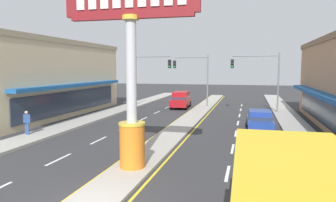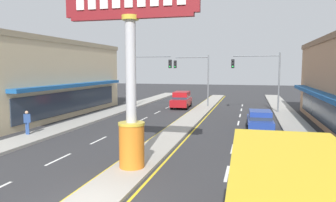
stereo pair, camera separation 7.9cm
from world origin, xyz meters
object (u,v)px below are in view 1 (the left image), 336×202
Objects in this scene: storefront_left at (38,78)px; traffic_light_right_side at (261,72)px; pedestrian_near_kerb at (27,121)px; suv_near_right_lane at (181,99)px; traffic_light_left_side at (145,72)px; traffic_light_median_far at (195,72)px; district_sign at (131,73)px; sedan_near_left_lane at (260,120)px.

storefront_left is 22.33m from traffic_light_right_side.
suv_near_right_lane is at bearing 69.38° from pedestrian_near_kerb.
traffic_light_left_side is 1.00× the size of traffic_light_median_far.
district_sign is 0.40× the size of storefront_left.
traffic_light_left_side is 15.64m from sedan_near_left_lane.
district_sign is 1.34× the size of traffic_light_median_far.
traffic_light_right_side is at bearing 45.46° from pedestrian_near_kerb.
traffic_light_left_side is at bearing -145.87° from suv_near_right_lane.
traffic_light_right_side is 1.43× the size of sedan_near_left_lane.
district_sign is 10.96m from pedestrian_near_kerb.
sedan_near_left_lane is at bearing 61.48° from district_sign.
traffic_light_right_side is 9.62m from suv_near_right_lane.
suv_near_right_lane is 2.91× the size of pedestrian_near_kerb.
traffic_light_median_far is at bearing 36.47° from storefront_left.
district_sign reaches higher than suv_near_right_lane.
traffic_light_right_side is 22.37m from pedestrian_near_kerb.
traffic_light_median_far reaches higher than pedestrian_near_kerb.
suv_near_right_lane is at bearing 36.11° from storefront_left.
traffic_light_left_side reaches higher than pedestrian_near_kerb.
suv_near_right_lane is at bearing 96.57° from district_sign.
district_sign reaches higher than traffic_light_median_far.
traffic_light_left_side and traffic_light_median_far have the same top height.
district_sign is at bearing -41.99° from storefront_left.
sedan_near_left_lane is at bearing -7.27° from storefront_left.
traffic_light_median_far is (5.02, 3.61, -0.05)m from traffic_light_left_side.
traffic_light_right_side is (21.22, 6.93, 0.60)m from storefront_left.
suv_near_right_lane is at bearing 125.93° from sedan_near_left_lane.
pedestrian_near_kerb reaches higher than sedan_near_left_lane.
traffic_light_left_side reaches higher than suv_near_right_lane.
pedestrian_near_kerb is at bearing -113.18° from traffic_light_median_far.
traffic_light_left_side is 12.37m from traffic_light_right_side.
sedan_near_left_lane is 2.70× the size of pedestrian_near_kerb.
suv_near_right_lane is at bearing 34.13° from traffic_light_left_side.
pedestrian_near_kerb is (-15.53, -15.79, -3.16)m from traffic_light_right_side.
storefront_left is at bearing -143.53° from traffic_light_median_far.
traffic_light_right_side is at bearing 18.08° from storefront_left.
district_sign is 23.81m from traffic_light_median_far.
suv_near_right_lane is 19.15m from pedestrian_near_kerb.
suv_near_right_lane is (12.43, 9.07, -2.66)m from storefront_left.
storefront_left is (-15.03, 13.53, -0.76)m from district_sign.
traffic_light_median_far is (-7.35, 3.32, -0.05)m from traffic_light_right_side.
traffic_light_left_side and traffic_light_right_side have the same top height.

